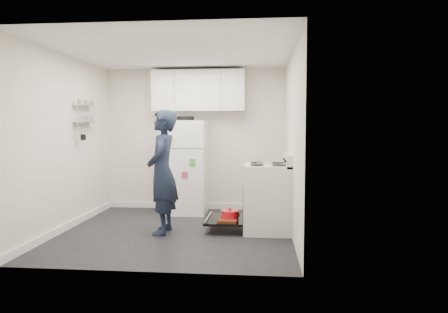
# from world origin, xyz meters

# --- Properties ---
(room) EXTENTS (3.21, 3.21, 2.51)m
(room) POSITION_xyz_m (-0.03, 0.03, 1.21)
(room) COLOR black
(room) RESTS_ON ground
(electric_range) EXTENTS (0.66, 0.76, 1.10)m
(electric_range) POSITION_xyz_m (1.26, 0.15, 0.47)
(electric_range) COLOR silver
(electric_range) RESTS_ON ground
(open_oven_door) EXTENTS (0.55, 0.72, 0.21)m
(open_oven_door) POSITION_xyz_m (0.70, 0.13, 0.18)
(open_oven_door) COLOR black
(open_oven_door) RESTS_ON ground
(refrigerator) EXTENTS (0.72, 0.74, 1.65)m
(refrigerator) POSITION_xyz_m (-0.10, 1.25, 0.80)
(refrigerator) COLOR white
(refrigerator) RESTS_ON ground
(upper_cabinets) EXTENTS (1.60, 0.33, 0.70)m
(upper_cabinets) POSITION_xyz_m (0.10, 1.43, 2.10)
(upper_cabinets) COLOR silver
(upper_cabinets) RESTS_ON room
(wall_shelf_rack) EXTENTS (0.14, 0.60, 0.61)m
(wall_shelf_rack) POSITION_xyz_m (-1.52, 0.49, 1.68)
(wall_shelf_rack) COLOR #B2B2B7
(wall_shelf_rack) RESTS_ON room
(person) EXTENTS (0.44, 0.64, 1.71)m
(person) POSITION_xyz_m (-0.17, -0.10, 0.86)
(person) COLOR #171F33
(person) RESTS_ON ground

